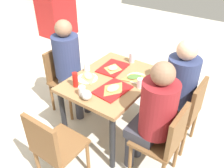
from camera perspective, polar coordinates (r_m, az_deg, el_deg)
ground_plane at (r=3.05m, az=0.00°, el=-10.64°), size 10.00×10.00×0.02m
main_table at (r=2.64m, az=0.00°, el=-0.58°), size 1.05×0.79×0.74m
chair_near_left at (r=2.27m, az=12.62°, el=-12.86°), size 0.40×0.40×0.85m
chair_near_right at (r=2.65m, az=17.36°, el=-5.80°), size 0.40×0.40×0.85m
chair_far_side at (r=3.15m, az=-11.63°, el=1.98°), size 0.40×0.40×0.85m
chair_left_end at (r=2.23m, az=-14.08°, el=-14.27°), size 0.40×0.40×0.85m
person_in_red at (r=2.14m, az=10.01°, el=-6.85°), size 0.32×0.42×1.26m
person_in_brown_jacket at (r=2.54m, az=15.35°, el=-0.41°), size 0.32×0.42×1.26m
person_far_side at (r=2.94m, az=-10.24°, el=5.26°), size 0.32×0.42×1.26m
tray_red_near at (r=2.38m, az=0.15°, el=-1.41°), size 0.38×0.29×0.02m
tray_red_far at (r=2.76m, az=0.20°, el=3.92°), size 0.38×0.28×0.02m
paper_plate_center at (r=2.59m, az=-5.94°, el=1.39°), size 0.22×0.22×0.01m
paper_plate_near_edge at (r=2.60m, az=5.93°, el=1.48°), size 0.22×0.22×0.01m
pizza_slice_a at (r=2.38m, az=0.30°, el=-1.04°), size 0.23×0.16×0.02m
pizza_slice_b at (r=2.72m, az=0.22°, el=3.85°), size 0.23×0.21×0.02m
pizza_slice_c at (r=2.60m, az=-5.78°, el=1.95°), size 0.25×0.26×0.02m
pizza_slice_d at (r=2.58m, az=5.42°, el=1.66°), size 0.27×0.26×0.02m
plastic_cup_a at (r=2.72m, az=-6.11°, el=4.18°), size 0.07×0.07×0.10m
plastic_cup_b at (r=2.43m, az=6.83°, el=0.20°), size 0.07×0.07×0.10m
plastic_cup_c at (r=2.31m, az=-7.23°, el=-1.67°), size 0.07×0.07×0.10m
soda_can at (r=2.89m, az=4.83°, el=6.37°), size 0.07×0.07×0.12m
condiment_bottle at (r=2.44m, az=-8.83°, el=1.02°), size 0.06×0.06×0.16m
foil_bundle at (r=2.25m, az=-6.16°, el=-2.66°), size 0.10×0.10×0.10m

